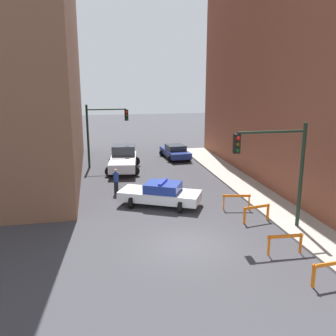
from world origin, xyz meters
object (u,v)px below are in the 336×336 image
(police_car, at_px, (161,194))
(parked_car_near, at_px, (175,151))
(barrier_back, at_px, (257,211))
(barrier_mid, at_px, (285,241))
(traffic_light_near, at_px, (280,161))
(pedestrian_crossing, at_px, (116,181))
(barrier_front, at_px, (331,269))
(barrier_corner, at_px, (237,199))
(traffic_light_far, at_px, (101,127))
(white_truck, at_px, (123,159))

(police_car, distance_m, parked_car_near, 12.99)
(parked_car_near, bearing_deg, police_car, -111.13)
(barrier_back, bearing_deg, barrier_mid, -95.50)
(traffic_light_near, height_order, pedestrian_crossing, traffic_light_near)
(barrier_front, bearing_deg, barrier_corner, 93.06)
(barrier_mid, distance_m, barrier_back, 3.68)
(police_car, height_order, barrier_mid, police_car)
(traffic_light_near, distance_m, barrier_mid, 3.95)
(traffic_light_near, relative_size, police_car, 1.03)
(traffic_light_far, xyz_separation_m, police_car, (3.06, -10.48, -2.67))
(traffic_light_far, bearing_deg, white_truck, -41.68)
(pedestrian_crossing, xyz_separation_m, barrier_front, (6.97, -12.50, -0.24))
(white_truck, xyz_separation_m, pedestrian_crossing, (-0.99, -6.22, -0.04))
(barrier_front, relative_size, barrier_mid, 1.00)
(police_car, height_order, white_truck, white_truck)
(white_truck, height_order, barrier_front, white_truck)
(barrier_front, bearing_deg, traffic_light_far, 110.68)
(white_truck, xyz_separation_m, barrier_corner, (5.54, -10.57, -0.29))
(police_car, xyz_separation_m, barrier_back, (4.45, -3.50, -0.11))
(traffic_light_near, bearing_deg, white_truck, 115.09)
(traffic_light_far, relative_size, barrier_back, 3.28)
(traffic_light_far, relative_size, police_car, 1.03)
(white_truck, bearing_deg, barrier_corner, -54.75)
(traffic_light_near, relative_size, white_truck, 0.93)
(police_car, relative_size, barrier_corner, 3.18)
(barrier_mid, bearing_deg, traffic_light_far, 112.10)
(parked_car_near, bearing_deg, white_truck, -150.57)
(police_car, bearing_deg, barrier_front, -128.28)
(parked_car_near, distance_m, barrier_mid, 19.65)
(white_truck, height_order, parked_car_near, white_truck)
(traffic_light_near, distance_m, police_car, 7.35)
(barrier_front, bearing_deg, barrier_mid, 100.06)
(traffic_light_near, height_order, police_car, traffic_light_near)
(police_car, xyz_separation_m, barrier_front, (4.55, -9.69, -0.11))
(barrier_front, distance_m, barrier_back, 6.20)
(police_car, bearing_deg, traffic_light_far, 42.86)
(barrier_corner, bearing_deg, barrier_mid, -90.13)
(white_truck, xyz_separation_m, parked_car_near, (5.05, 3.45, -0.23))
(barrier_back, bearing_deg, pedestrian_crossing, 137.48)
(pedestrian_crossing, bearing_deg, barrier_mid, -123.42)
(barrier_front, relative_size, barrier_back, 1.01)
(pedestrian_crossing, distance_m, barrier_back, 9.33)
(barrier_mid, height_order, barrier_corner, same)
(police_car, distance_m, barrier_back, 5.67)
(pedestrian_crossing, height_order, barrier_back, pedestrian_crossing)
(parked_car_near, distance_m, barrier_corner, 14.04)
(traffic_light_far, height_order, white_truck, traffic_light_far)
(white_truck, relative_size, barrier_corner, 3.55)
(barrier_mid, bearing_deg, barrier_back, 84.50)
(traffic_light_far, bearing_deg, barrier_front, -69.32)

